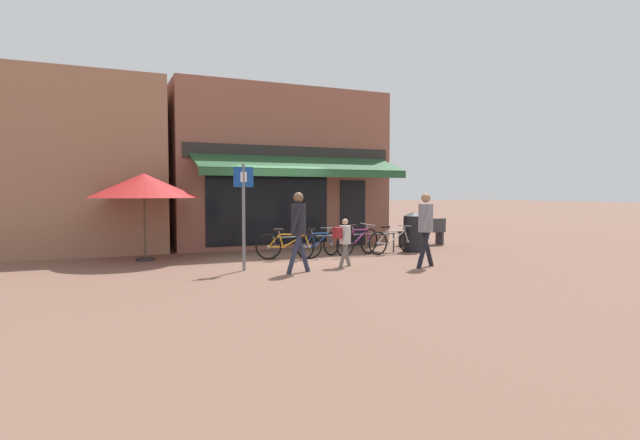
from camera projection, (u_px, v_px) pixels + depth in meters
name	position (u px, v px, depth m)	size (l,w,h in m)	color
ground_plane	(296.00, 260.00, 12.74)	(160.00, 160.00, 0.00)	brown
shop_front	(277.00, 169.00, 16.59)	(6.92, 4.50, 5.01)	#8E5647
neighbour_building	(14.00, 165.00, 14.00)	(7.88, 4.00, 4.96)	#9E7056
bike_rack_rail	(337.00, 238.00, 13.54)	(3.69, 0.04, 0.57)	#47494F
bicycle_orange	(289.00, 246.00, 12.74)	(1.66, 0.80, 0.83)	black
bicycle_blue	(319.00, 244.00, 13.20)	(1.54, 0.78, 0.79)	black
bicycle_purple	(358.00, 241.00, 13.55)	(1.63, 0.73, 0.87)	black
bicycle_silver	(393.00, 241.00, 13.94)	(1.73, 0.52, 0.79)	black
pedestrian_adult	(298.00, 223.00, 10.60)	(0.60, 0.46, 1.74)	#282D47
pedestrian_child	(344.00, 237.00, 11.47)	(0.47, 0.43, 1.13)	slate
pedestrian_second_adult	(426.00, 222.00, 11.40)	(0.59, 0.52, 1.72)	black
litter_bin	(414.00, 232.00, 14.47)	(0.59, 0.59, 1.15)	black
parking_sign	(244.00, 205.00, 10.89)	(0.44, 0.07, 2.33)	slate
cafe_parasol	(144.00, 186.00, 12.49)	(2.72, 2.72, 2.20)	#4C3D2D
park_bench	(423.00, 231.00, 16.15)	(1.61, 0.46, 0.87)	#38383D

